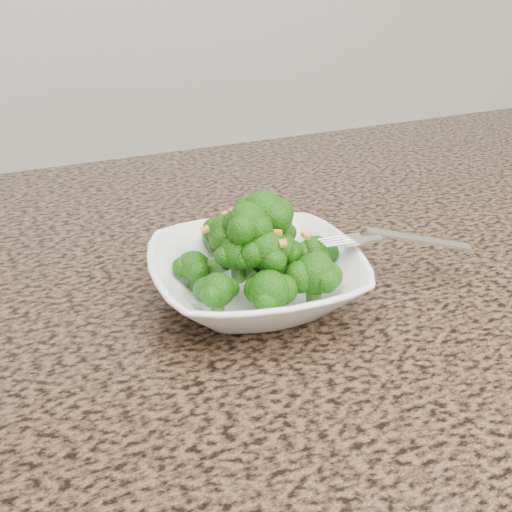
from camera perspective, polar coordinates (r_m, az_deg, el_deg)
name	(u,v)px	position (r m, az deg, el deg)	size (l,w,h in m)	color
granite_counter	(320,303)	(0.68, 5.72, -4.14)	(1.64, 1.04, 0.03)	brown
bowl	(256,278)	(0.64, 0.00, -1.94)	(0.21, 0.21, 0.05)	white
broccoli_pile	(256,221)	(0.61, 0.00, 3.11)	(0.19, 0.19, 0.07)	#1E650B
garlic_topping	(256,183)	(0.60, 0.00, 6.50)	(0.11, 0.11, 0.01)	gold
fork	(374,239)	(0.66, 10.43, 1.52)	(0.19, 0.03, 0.01)	silver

